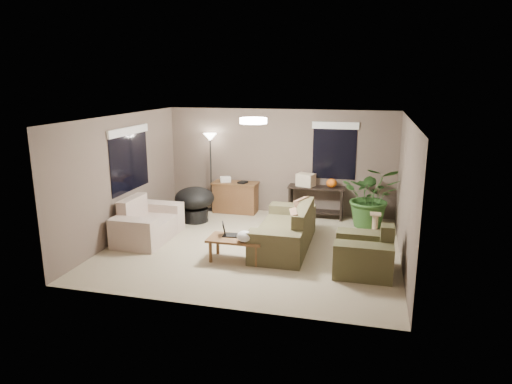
% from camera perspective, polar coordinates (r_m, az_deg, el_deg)
% --- Properties ---
extents(room_shell, '(5.50, 5.50, 5.50)m').
position_cam_1_polar(room_shell, '(8.60, -0.33, 0.98)').
color(room_shell, gray).
rests_on(room_shell, ground).
extents(main_sofa, '(0.95, 2.20, 0.85)m').
position_cam_1_polar(main_sofa, '(8.87, 3.83, -5.07)').
color(main_sofa, '#49442C').
rests_on(main_sofa, ground).
extents(throw_pillows, '(0.37, 1.40, 0.47)m').
position_cam_1_polar(throw_pillows, '(8.72, 5.52, -2.98)').
color(throw_pillows, '#8C7251').
rests_on(throw_pillows, main_sofa).
extents(loveseat, '(0.90, 1.60, 0.85)m').
position_cam_1_polar(loveseat, '(9.58, -13.45, -3.97)').
color(loveseat, beige).
rests_on(loveseat, ground).
extents(armchair, '(0.95, 1.00, 0.85)m').
position_cam_1_polar(armchair, '(7.96, 13.40, -7.68)').
color(armchair, '#454329').
rests_on(armchair, ground).
extents(coffee_table, '(1.00, 0.55, 0.42)m').
position_cam_1_polar(coffee_table, '(8.21, -2.49, -6.17)').
color(coffee_table, brown).
rests_on(coffee_table, ground).
extents(laptop, '(0.40, 0.25, 0.24)m').
position_cam_1_polar(laptop, '(8.31, -3.42, -5.05)').
color(laptop, black).
rests_on(laptop, coffee_table).
extents(plastic_bag, '(0.34, 0.32, 0.20)m').
position_cam_1_polar(plastic_bag, '(7.97, -1.43, -5.57)').
color(plastic_bag, white).
rests_on(plastic_bag, coffee_table).
extents(desk, '(1.10, 0.50, 0.75)m').
position_cam_1_polar(desk, '(11.14, -2.58, -0.64)').
color(desk, brown).
rests_on(desk, ground).
extents(desk_papers, '(0.72, 0.32, 0.12)m').
position_cam_1_polar(desk_papers, '(11.08, -3.39, 1.52)').
color(desk_papers, silver).
rests_on(desk_papers, desk).
extents(console_table, '(1.30, 0.40, 0.75)m').
position_cam_1_polar(console_table, '(10.77, 7.49, -0.94)').
color(console_table, black).
rests_on(console_table, ground).
extents(pumpkin, '(0.32, 0.32, 0.20)m').
position_cam_1_polar(pumpkin, '(10.64, 9.43, 1.10)').
color(pumpkin, orange).
rests_on(pumpkin, console_table).
extents(cardboard_box, '(0.46, 0.40, 0.29)m').
position_cam_1_polar(cardboard_box, '(10.69, 6.24, 1.52)').
color(cardboard_box, beige).
rests_on(cardboard_box, console_table).
extents(papasan_chair, '(1.10, 1.10, 0.80)m').
position_cam_1_polar(papasan_chair, '(10.49, -7.68, -1.19)').
color(papasan_chair, black).
rests_on(papasan_chair, ground).
extents(floor_lamp, '(0.32, 0.32, 1.91)m').
position_cam_1_polar(floor_lamp, '(11.13, -5.74, 5.69)').
color(floor_lamp, black).
rests_on(floor_lamp, ground).
extents(ceiling_fixture, '(0.50, 0.50, 0.10)m').
position_cam_1_polar(ceiling_fixture, '(8.42, -0.34, 8.90)').
color(ceiling_fixture, white).
rests_on(ceiling_fixture, room_shell).
extents(houseplant, '(1.24, 1.38, 1.08)m').
position_cam_1_polar(houseplant, '(10.30, 14.19, -1.36)').
color(houseplant, '#2D5923').
rests_on(houseplant, ground).
extents(cat_scratching_post, '(0.32, 0.32, 0.50)m').
position_cam_1_polar(cat_scratching_post, '(9.77, 14.63, -4.20)').
color(cat_scratching_post, tan).
rests_on(cat_scratching_post, ground).
extents(window_left, '(0.05, 1.56, 1.33)m').
position_cam_1_polar(window_left, '(9.80, -15.57, 5.25)').
color(window_left, black).
rests_on(window_left, room_shell).
extents(window_back, '(1.06, 0.05, 1.33)m').
position_cam_1_polar(window_back, '(10.72, 9.82, 6.27)').
color(window_back, black).
rests_on(window_back, room_shell).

